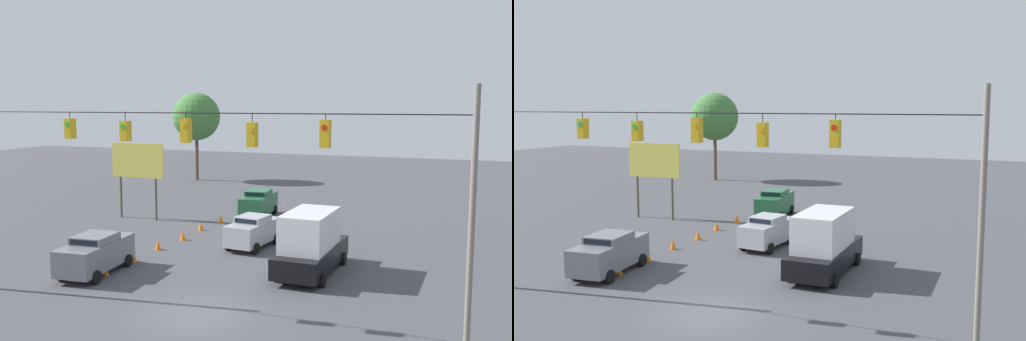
{
  "view_description": "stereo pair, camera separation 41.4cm",
  "coord_description": "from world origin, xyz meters",
  "views": [
    {
      "loc": [
        -10.3,
        19.31,
        8.32
      ],
      "look_at": [
        0.61,
        -7.95,
        4.85
      ],
      "focal_mm": 40.0,
      "sensor_mm": 36.0,
      "label": 1
    },
    {
      "loc": [
        -10.68,
        19.16,
        8.32
      ],
      "look_at": [
        0.61,
        -7.95,
        4.85
      ],
      "focal_mm": 40.0,
      "sensor_mm": 36.0,
      "label": 2
    }
  ],
  "objects": [
    {
      "name": "roadside_billboard",
      "position": [
        12.72,
        -15.27,
        3.95
      ],
      "size": [
        4.23,
        0.16,
        5.49
      ],
      "color": "#4C473D",
      "rests_on": "ground_plane"
    },
    {
      "name": "traffic_cone_second",
      "position": [
        6.64,
        -5.54,
        0.28
      ],
      "size": [
        0.38,
        0.38,
        0.57
      ],
      "primitive_type": "cone",
      "color": "orange",
      "rests_on": "ground_plane"
    },
    {
      "name": "box_truck_black_crossing_near",
      "position": [
        -2.67,
        -6.98,
        1.53
      ],
      "size": [
        2.52,
        6.09,
        3.12
      ],
      "color": "black",
      "rests_on": "ground_plane"
    },
    {
      "name": "sedan_grey_parked_shoulder",
      "position": [
        7.14,
        -3.06,
        1.02
      ],
      "size": [
        2.41,
        4.73,
        1.96
      ],
      "color": "slate",
      "rests_on": "ground_plane"
    },
    {
      "name": "overhead_signal_span",
      "position": [
        -0.09,
        0.6,
        5.69
      ],
      "size": [
        20.34,
        0.38,
        8.92
      ],
      "color": "slate",
      "rests_on": "ground_plane"
    },
    {
      "name": "traffic_cone_farthest",
      "position": [
        6.54,
        -16.13,
        0.28
      ],
      "size": [
        0.38,
        0.38,
        0.57
      ],
      "primitive_type": "cone",
      "color": "orange",
      "rests_on": "ground_plane"
    },
    {
      "name": "traffic_cone_fourth",
      "position": [
        6.54,
        -10.71,
        0.28
      ],
      "size": [
        0.38,
        0.38,
        0.57
      ],
      "primitive_type": "cone",
      "color": "orange",
      "rests_on": "ground_plane"
    },
    {
      "name": "sedan_green_withflow_far",
      "position": [
        4.86,
        -19.08,
        1.05
      ],
      "size": [
        2.28,
        4.71,
        2.01
      ],
      "color": "#236038",
      "rests_on": "ground_plane"
    },
    {
      "name": "traffic_cone_third",
      "position": [
        6.73,
        -8.15,
        0.28
      ],
      "size": [
        0.38,
        0.38,
        0.57
      ],
      "primitive_type": "cone",
      "color": "orange",
      "rests_on": "ground_plane"
    },
    {
      "name": "sedan_silver_withflow_mid",
      "position": [
        1.9,
        -10.69,
        0.98
      ],
      "size": [
        2.27,
        4.18,
        1.87
      ],
      "color": "#A8AAB2",
      "rests_on": "ground_plane"
    },
    {
      "name": "traffic_cone_nearest",
      "position": [
        6.55,
        -2.98,
        0.28
      ],
      "size": [
        0.38,
        0.38,
        0.57
      ],
      "primitive_type": "cone",
      "color": "orange",
      "rests_on": "ground_plane"
    },
    {
      "name": "tree_horizon_left",
      "position": [
        18.58,
        -35.54,
        6.88
      ],
      "size": [
        5.13,
        5.13,
        9.46
      ],
      "color": "brown",
      "rests_on": "ground_plane"
    },
    {
      "name": "traffic_cone_fifth",
      "position": [
        6.78,
        -13.55,
        0.28
      ],
      "size": [
        0.38,
        0.38,
        0.57
      ],
      "primitive_type": "cone",
      "color": "orange",
      "rests_on": "ground_plane"
    },
    {
      "name": "ground_plane",
      "position": [
        0.0,
        0.0,
        0.0
      ],
      "size": [
        140.0,
        140.0,
        0.0
      ],
      "primitive_type": "plane",
      "color": "#47474C"
    }
  ]
}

